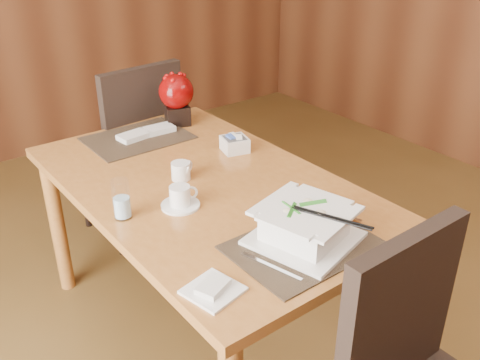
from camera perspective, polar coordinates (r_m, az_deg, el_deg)
dining_table at (r=2.12m, az=-3.67°, el=-2.58°), size 0.90×1.50×0.75m
placemat_near at (r=1.71m, az=6.74°, el=-6.98°), size 0.45×0.33×0.01m
placemat_far at (r=2.51m, az=-10.84°, el=4.43°), size 0.45×0.33×0.01m
soup_setting at (r=1.70m, az=6.93°, el=-4.84°), size 0.36×0.36×0.12m
coffee_cup at (r=1.91m, az=-6.41°, el=-1.92°), size 0.14×0.14×0.08m
water_glass at (r=1.86m, az=-12.54°, el=-2.01°), size 0.08×0.08×0.14m
creamer_jug at (r=2.10m, az=-6.34°, el=0.97°), size 0.12×0.12×0.07m
sugar_caddy at (r=2.33m, az=-0.57°, el=3.83°), size 0.13×0.13×0.06m
berry_decor at (r=2.61m, az=-6.80°, el=8.87°), size 0.17×0.17×0.25m
napkins_far at (r=2.53m, az=-9.74°, el=5.06°), size 0.27×0.10×0.02m
bread_plate at (r=1.52m, az=-2.89°, el=-11.69°), size 0.17×0.17×0.01m
far_chair at (r=2.92m, az=-11.26°, el=3.83°), size 0.50×0.51×1.01m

